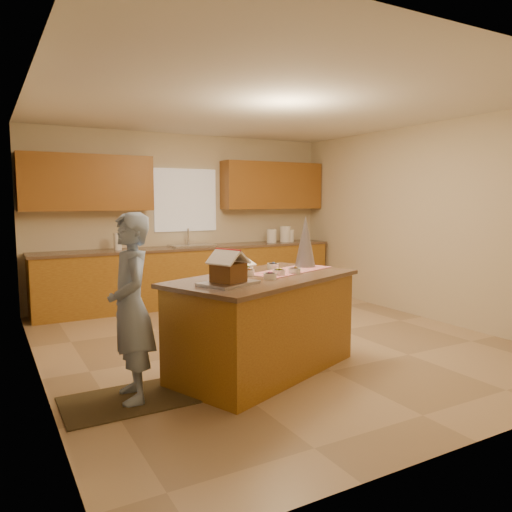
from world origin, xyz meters
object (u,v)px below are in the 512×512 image
at_px(boy, 131,307).
at_px(gingerbread_house, 228,269).
at_px(island_base, 264,326).
at_px(tinsel_tree, 305,241).

distance_m(boy, gingerbread_house, 0.86).
distance_m(island_base, boy, 1.34).
distance_m(tinsel_tree, boy, 2.10).
height_order(tinsel_tree, boy, boy).
bearing_deg(island_base, gingerbread_house, -174.81).
relative_size(tinsel_tree, boy, 0.36).
bearing_deg(gingerbread_house, boy, 167.46).
height_order(island_base, tinsel_tree, tinsel_tree).
bearing_deg(gingerbread_house, island_base, 26.95).
xyz_separation_m(island_base, gingerbread_house, (-0.50, -0.25, 0.62)).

